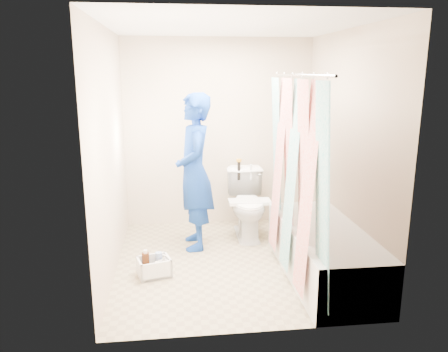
{
  "coord_description": "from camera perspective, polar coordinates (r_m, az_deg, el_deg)",
  "views": [
    {
      "loc": [
        -0.58,
        -4.28,
        1.98
      ],
      "look_at": [
        -0.04,
        0.38,
        0.86
      ],
      "focal_mm": 35.0,
      "sensor_mm": 36.0,
      "label": 1
    }
  ],
  "objects": [
    {
      "name": "tank_internals",
      "position": [
        5.44,
        2.38,
        0.94
      ],
      "size": [
        0.2,
        0.06,
        0.27
      ],
      "color": "black",
      "rests_on": "toilet"
    },
    {
      "name": "shower_curtain",
      "position": [
        4.12,
        9.02,
        -0.16
      ],
      "size": [
        0.06,
        1.75,
        1.8
      ],
      "primitive_type": "cube",
      "color": "white",
      "rests_on": "curtain_rod"
    },
    {
      "name": "wall_front",
      "position": [
        3.13,
        4.24,
        -0.97
      ],
      "size": [
        2.4,
        0.02,
        2.4
      ],
      "primitive_type": "cube",
      "color": "beige",
      "rests_on": "ground"
    },
    {
      "name": "wall_right",
      "position": [
        4.7,
        15.73,
        3.43
      ],
      "size": [
        0.02,
        2.6,
        2.4
      ],
      "primitive_type": "cube",
      "color": "beige",
      "rests_on": "ground"
    },
    {
      "name": "wall_back",
      "position": [
        5.66,
        -0.73,
        5.57
      ],
      "size": [
        2.4,
        0.02,
        2.4
      ],
      "primitive_type": "cube",
      "color": "beige",
      "rests_on": "ground"
    },
    {
      "name": "wall_left",
      "position": [
        4.39,
        -14.68,
        2.81
      ],
      "size": [
        0.02,
        2.6,
        2.4
      ],
      "primitive_type": "cube",
      "color": "beige",
      "rests_on": "ground"
    },
    {
      "name": "bathtub",
      "position": [
        4.45,
        12.81,
        -9.48
      ],
      "size": [
        0.7,
        1.75,
        0.5
      ],
      "color": "silver",
      "rests_on": "ground"
    },
    {
      "name": "plumber",
      "position": [
        4.9,
        -3.88,
        0.49
      ],
      "size": [
        0.46,
        0.67,
        1.76
      ],
      "primitive_type": "imported",
      "rotation": [
        0.0,
        0.0,
        -1.51
      ],
      "color": "#1027A7",
      "rests_on": "ground"
    },
    {
      "name": "tank_lid",
      "position": [
        5.19,
        3.35,
        -3.37
      ],
      "size": [
        0.5,
        0.23,
        0.04
      ],
      "primitive_type": "cube",
      "rotation": [
        0.0,
        0.0,
        -0.03
      ],
      "color": "white",
      "rests_on": "toilet"
    },
    {
      "name": "curtain_rod",
      "position": [
        4.01,
        9.52,
        12.88
      ],
      "size": [
        0.02,
        1.9,
        0.02
      ],
      "primitive_type": "cylinder",
      "rotation": [
        1.57,
        0.0,
        0.0
      ],
      "color": "silver",
      "rests_on": "wall_back"
    },
    {
      "name": "toilet",
      "position": [
        5.34,
        3.14,
        -3.69
      ],
      "size": [
        0.47,
        0.81,
        0.81
      ],
      "primitive_type": "imported",
      "rotation": [
        0.0,
        0.0,
        -0.03
      ],
      "color": "white",
      "rests_on": "ground"
    },
    {
      "name": "ceiling",
      "position": [
        4.34,
        1.12,
        19.04
      ],
      "size": [
        2.4,
        2.6,
        0.02
      ],
      "primitive_type": "cube",
      "color": "white",
      "rests_on": "wall_back"
    },
    {
      "name": "cleaning_caddy",
      "position": [
        4.48,
        -8.99,
        -11.71
      ],
      "size": [
        0.37,
        0.32,
        0.24
      ],
      "rotation": [
        0.0,
        0.0,
        0.28
      ],
      "color": "white",
      "rests_on": "ground"
    },
    {
      "name": "floor",
      "position": [
        4.75,
        0.99,
        -11.15
      ],
      "size": [
        2.6,
        2.6,
        0.0
      ],
      "primitive_type": "plane",
      "color": "tan",
      "rests_on": "ground"
    }
  ]
}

